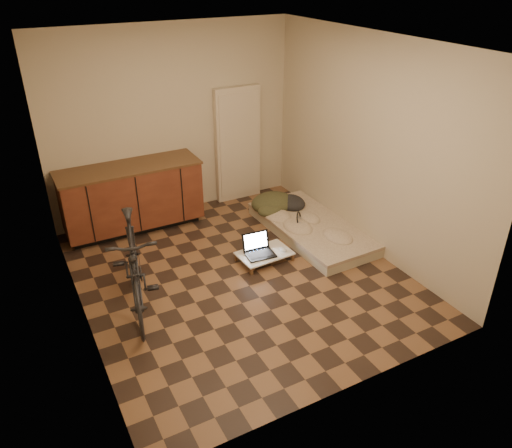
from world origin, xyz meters
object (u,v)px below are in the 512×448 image
lap_desk (264,254)px  laptop (259,250)px  futon (312,228)px  bicycle (134,261)px

lap_desk → laptop: (-0.07, 0.03, 0.06)m
futon → lap_desk: futon is taller
bicycle → lap_desk: 1.68m
laptop → lap_desk: bearing=-16.7°
futon → laptop: 0.99m
futon → bicycle: bearing=-171.8°
futon → lap_desk: (-0.89, -0.29, 0.01)m
lap_desk → futon: bearing=14.7°
bicycle → lap_desk: bearing=17.6°
futon → laptop: laptop is taller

